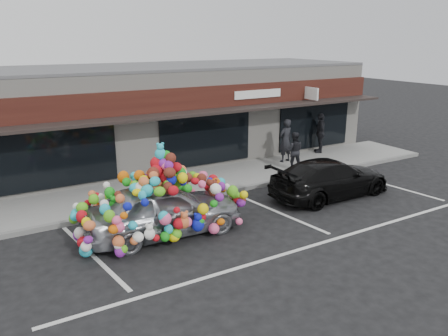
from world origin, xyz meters
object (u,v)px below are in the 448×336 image
toy_car (163,203)px  pedestrian_a (286,141)px  pedestrian_c (320,133)px  pedestrian_b (294,151)px  black_sedan (330,178)px

toy_car → pedestrian_a: toy_car is taller
pedestrian_c → toy_car: bearing=-34.4°
pedestrian_b → black_sedan: bearing=111.8°
pedestrian_b → toy_car: bearing=57.9°
black_sedan → pedestrian_c: 5.85m
toy_car → pedestrian_c: size_ratio=2.57×
black_sedan → pedestrian_c: size_ratio=2.47×
toy_car → pedestrian_b: (7.12, 2.91, -0.01)m
black_sedan → pedestrian_a: size_ratio=2.43×
toy_car → pedestrian_b: 7.70m
black_sedan → pedestrian_a: (1.14, 4.07, 0.43)m
pedestrian_a → pedestrian_c: bearing=-175.6°
pedestrian_b → pedestrian_c: pedestrian_c is taller
black_sedan → toy_car: bearing=89.1°
black_sedan → pedestrian_b: (0.73, 2.96, 0.26)m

